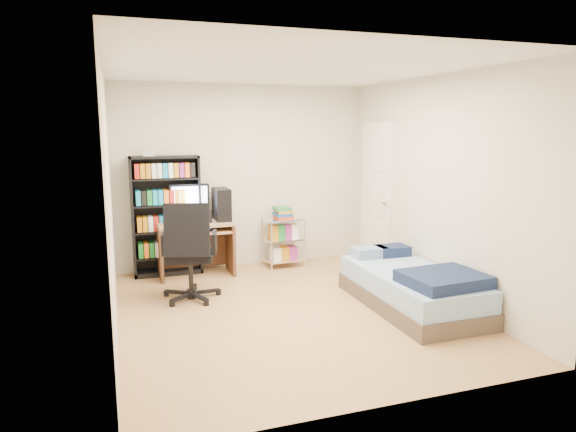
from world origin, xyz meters
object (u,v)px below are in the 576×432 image
object	(u,v)px
bed	(413,287)
office_chair	(190,269)
media_shelf	(166,214)
computer_desk	(202,226)

from	to	relation	value
bed	office_chair	bearing A→B (deg)	155.45
media_shelf	bed	bearing A→B (deg)	-42.40
media_shelf	bed	distance (m)	3.26
office_chair	media_shelf	bearing A→B (deg)	110.68
computer_desk	bed	distance (m)	2.82
media_shelf	computer_desk	bearing A→B (deg)	-18.24
computer_desk	bed	size ratio (longest dim) A/B	0.67
media_shelf	computer_desk	xyz separation A→B (m)	(0.44, -0.14, -0.16)
media_shelf	bed	xyz separation A→B (m)	(2.37, -2.16, -0.58)
computer_desk	office_chair	world-z (taller)	computer_desk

